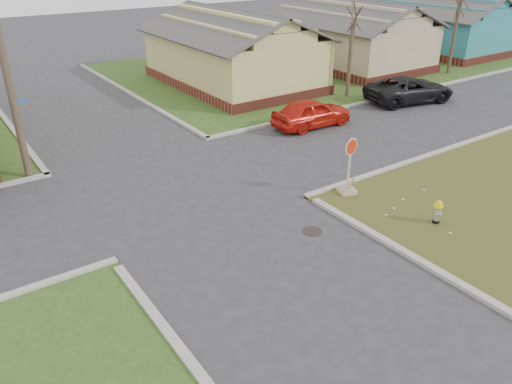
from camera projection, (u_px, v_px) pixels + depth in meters
ground at (246, 246)px, 15.02m from camera, size 120.00×120.00×0.00m
verge_far_right at (351, 58)px, 39.45m from camera, size 37.00×19.00×0.05m
curbs at (172, 186)px, 18.70m from camera, size 80.00×40.00×0.12m
manhole at (312, 231)px, 15.77m from camera, size 0.64×0.64×0.01m
side_house_yellow at (233, 50)px, 31.28m from camera, size 7.60×11.60×4.70m
side_house_tan at (349, 35)px, 36.36m from camera, size 7.60×11.60×4.70m
side_house_teal at (436, 24)px, 41.45m from camera, size 7.60×11.60×4.70m
utility_pole at (3, 56)px, 17.35m from camera, size 1.80×0.28×9.00m
tree_mid_right at (350, 60)px, 28.69m from camera, size 0.22×0.22×4.20m
tree_far_right at (454, 38)px, 33.87m from camera, size 0.22×0.22×4.76m
fire_hydrant at (438, 210)px, 15.97m from camera, size 0.30×0.30×0.82m
stop_sign at (348, 181)px, 17.94m from camera, size 0.60×0.58×2.11m
red_sedan at (312, 113)px, 24.52m from camera, size 4.18×1.79×1.41m
dark_pickup at (410, 89)px, 28.39m from camera, size 5.58×3.44×1.44m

